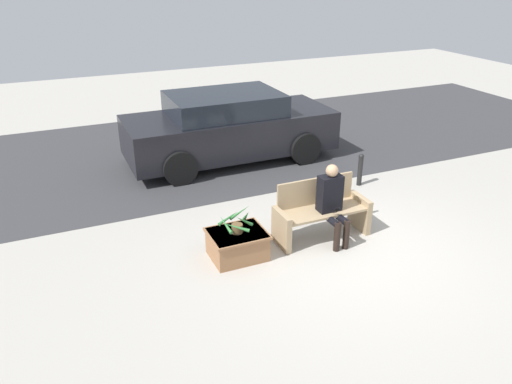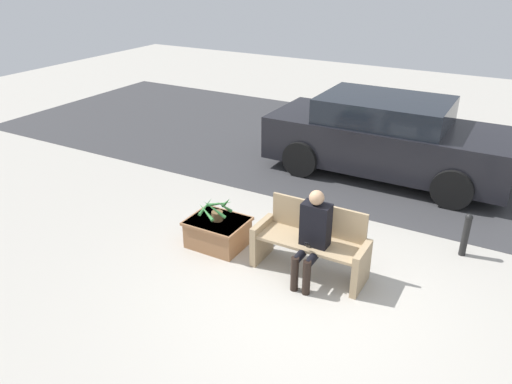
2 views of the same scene
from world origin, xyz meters
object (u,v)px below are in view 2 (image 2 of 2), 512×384
bench (311,243)px  bollard_post (466,234)px  planter_box (218,231)px  person_seated (313,233)px  potted_plant (216,210)px  parked_car (386,137)px

bench → bollard_post: bench is taller
bench → planter_box: bearing=-177.4°
person_seated → planter_box: size_ratio=1.50×
potted_plant → parked_car: (1.36, 3.88, 0.18)m
potted_plant → bollard_post: potted_plant is taller
person_seated → parked_car: parked_car is taller
bench → potted_plant: bearing=-177.2°
bench → bollard_post: size_ratio=2.32×
planter_box → potted_plant: bearing=-130.3°
potted_plant → parked_car: size_ratio=0.12×
planter_box → potted_plant: size_ratio=1.56×
bollard_post → parked_car: bearing=128.6°
person_seated → bollard_post: (1.68, 1.64, -0.35)m
bench → potted_plant: 1.49m
person_seated → potted_plant: person_seated is taller
bench → potted_plant: size_ratio=2.84×
person_seated → potted_plant: size_ratio=2.34×
parked_car → bollard_post: parked_car is taller
planter_box → bollard_post: (3.24, 1.52, 0.12)m
potted_plant → bollard_post: (3.24, 1.52, -0.23)m
bench → person_seated: bearing=-65.1°
person_seated → planter_box: (-1.56, 0.12, -0.48)m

